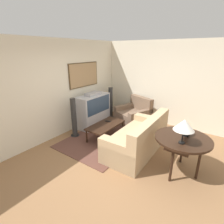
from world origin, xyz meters
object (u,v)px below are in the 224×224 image
(table_lamp, at_px, (184,125))
(speaker_tower_right, at_px, (111,104))
(coffee_table, at_px, (106,126))
(tv, at_px, (94,110))
(mantel_clock, at_px, (187,131))
(armchair, at_px, (134,115))
(couch, at_px, (138,139))
(speaker_tower_left, at_px, (74,119))
(console_table, at_px, (183,141))

(table_lamp, height_order, speaker_tower_right, table_lamp)
(coffee_table, distance_m, speaker_tower_right, 1.59)
(tv, distance_m, mantel_clock, 3.11)
(tv, xyz_separation_m, mantel_clock, (-0.66, -3.02, 0.35))
(armchair, distance_m, coffee_table, 1.41)
(coffee_table, bearing_deg, speaker_tower_right, 30.81)
(couch, height_order, mantel_clock, mantel_clock)
(tv, xyz_separation_m, speaker_tower_right, (0.89, -0.04, 0.01))
(coffee_table, bearing_deg, speaker_tower_left, 117.98)
(coffee_table, relative_size, table_lamp, 2.52)
(armchair, xyz_separation_m, table_lamp, (-1.96, -2.04, 0.86))
(tv, height_order, mantel_clock, tv)
(console_table, relative_size, table_lamp, 2.31)
(couch, distance_m, armchair, 1.77)
(speaker_tower_left, bearing_deg, coffee_table, -62.02)
(console_table, relative_size, mantel_clock, 5.73)
(tv, xyz_separation_m, coffee_table, (-0.46, -0.85, -0.16))
(armchair, relative_size, coffee_table, 1.05)
(speaker_tower_left, bearing_deg, console_table, -87.77)
(armchair, distance_m, mantel_clock, 2.66)
(couch, bearing_deg, armchair, -149.13)
(console_table, height_order, speaker_tower_right, speaker_tower_right)
(armchair, xyz_separation_m, speaker_tower_right, (-0.05, 0.94, 0.26))
(console_table, xyz_separation_m, speaker_tower_right, (1.67, 2.95, -0.18))
(table_lamp, xyz_separation_m, mantel_clock, (0.36, -0.00, -0.26))
(table_lamp, bearing_deg, speaker_tower_left, 87.70)
(armchair, xyz_separation_m, mantel_clock, (-1.60, -2.04, 0.60))
(mantel_clock, bearing_deg, tv, 77.75)
(console_table, relative_size, speaker_tower_right, 0.94)
(tv, bearing_deg, mantel_clock, -102.25)
(console_table, bearing_deg, speaker_tower_right, 60.47)
(console_table, height_order, speaker_tower_left, speaker_tower_left)
(console_table, bearing_deg, speaker_tower_left, 92.23)
(couch, xyz_separation_m, speaker_tower_left, (-0.35, 1.89, 0.22))
(coffee_table, relative_size, mantel_clock, 6.25)
(speaker_tower_left, bearing_deg, armchair, -27.16)
(couch, relative_size, coffee_table, 1.68)
(speaker_tower_left, relative_size, speaker_tower_right, 1.00)
(couch, distance_m, coffee_table, 1.09)
(coffee_table, distance_m, console_table, 2.19)
(speaker_tower_left, xyz_separation_m, speaker_tower_right, (1.79, 0.00, 0.00))
(coffee_table, bearing_deg, tv, 61.42)
(console_table, height_order, mantel_clock, mantel_clock)
(console_table, bearing_deg, couch, 77.75)
(couch, xyz_separation_m, table_lamp, (-0.47, -1.09, 0.83))
(console_table, xyz_separation_m, table_lamp, (-0.23, -0.03, 0.43))
(couch, bearing_deg, mantel_clock, 82.71)
(table_lamp, bearing_deg, coffee_table, 75.79)
(tv, height_order, coffee_table, tv)
(armchair, distance_m, table_lamp, 2.96)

